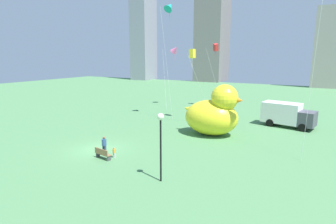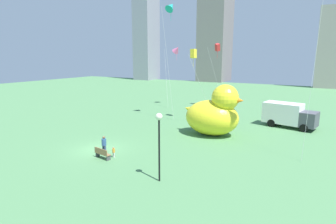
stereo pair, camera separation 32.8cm
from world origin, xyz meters
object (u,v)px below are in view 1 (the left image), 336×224
at_px(giant_inflatable_duck, 213,113).
at_px(kite_yellow, 192,54).
at_px(person_child, 114,152).
at_px(park_bench, 102,153).
at_px(person_adult, 104,145).
at_px(kite_red, 216,48).
at_px(lamppost, 161,130).
at_px(kite_pink, 175,49).
at_px(kite_teal, 170,7).
at_px(box_truck, 287,115).

height_order(giant_inflatable_duck, kite_yellow, kite_yellow).
xyz_separation_m(person_child, giant_inflatable_duck, (4.84, 10.44, 1.83)).
relative_size(park_bench, person_adult, 1.01).
relative_size(giant_inflatable_duck, kite_red, 0.64).
distance_m(lamppost, kite_red, 29.36).
relative_size(giant_inflatable_duck, kite_pink, 0.65).
distance_m(person_child, kite_teal, 21.10).
bearing_deg(box_truck, person_adult, -125.57).
xyz_separation_m(box_truck, kite_red, (-11.91, 8.30, 8.17)).
height_order(park_bench, kite_pink, kite_pink).
height_order(person_adult, person_child, person_adult).
bearing_deg(kite_pink, park_bench, -76.01).
bearing_deg(kite_yellow, box_truck, 10.89).
distance_m(person_child, giant_inflatable_duck, 11.65).
distance_m(park_bench, box_truck, 22.11).
relative_size(lamppost, kite_yellow, 0.51).
xyz_separation_m(park_bench, person_adult, (-0.60, 0.91, 0.41)).
xyz_separation_m(park_bench, lamppost, (6.21, -1.23, 3.06)).
xyz_separation_m(park_bench, kite_red, (0.09, 26.84, 9.15)).
bearing_deg(box_truck, giant_inflatable_duck, -131.34).
height_order(park_bench, kite_red, kite_red).
bearing_deg(park_bench, kite_pink, 103.99).
relative_size(person_child, box_truck, 0.15).
distance_m(person_adult, person_child, 1.31).
bearing_deg(lamppost, kite_red, 102.29).
relative_size(person_child, giant_inflatable_duck, 0.14).
height_order(kite_yellow, kite_red, kite_red).
xyz_separation_m(park_bench, kite_pink, (-6.22, 24.97, 8.91)).
xyz_separation_m(person_child, box_truck, (11.37, 17.86, 0.95)).
bearing_deg(kite_teal, kite_yellow, 2.20).
distance_m(kite_pink, kite_yellow, 11.06).
height_order(park_bench, kite_teal, kite_teal).
bearing_deg(kite_pink, person_child, -74.23).
distance_m(person_adult, lamppost, 7.61).
xyz_separation_m(person_adult, kite_pink, (-5.62, 24.06, 8.50)).
distance_m(kite_pink, kite_red, 6.59).
xyz_separation_m(person_adult, kite_teal, (-1.94, 15.32, 13.52)).
xyz_separation_m(person_adult, person_child, (1.23, -0.23, -0.38)).
xyz_separation_m(lamppost, kite_pink, (-12.43, 26.20, 5.84)).
distance_m(person_adult, giant_inflatable_duck, 11.96).
bearing_deg(giant_inflatable_duck, box_truck, 48.66).
height_order(kite_pink, kite_yellow, kite_pink).
height_order(person_child, giant_inflatable_duck, giant_inflatable_duck).
relative_size(person_adult, kite_red, 0.15).
relative_size(person_child, lamppost, 0.19).
xyz_separation_m(park_bench, kite_teal, (-2.54, 16.23, 13.93)).
bearing_deg(box_truck, kite_teal, -170.99).
bearing_deg(person_child, kite_red, 91.19).
xyz_separation_m(person_adult, giant_inflatable_duck, (6.08, 10.20, 1.45)).
relative_size(lamppost, box_truck, 0.75).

